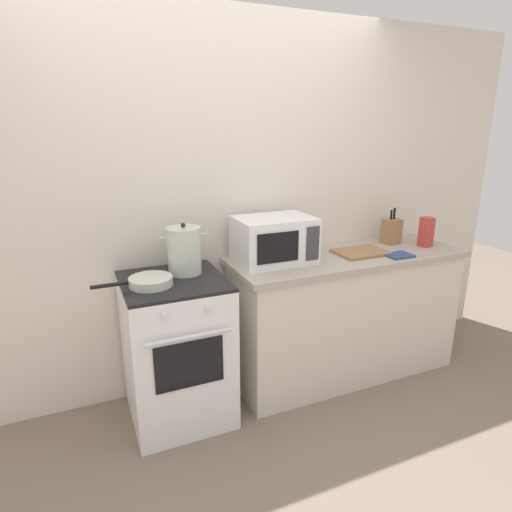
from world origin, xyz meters
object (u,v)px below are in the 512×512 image
(stove, at_px, (177,349))
(knife_block, at_px, (391,231))
(cutting_board, at_px, (361,252))
(pasta_box, at_px, (426,232))
(stock_pot, at_px, (184,250))
(frying_pan, at_px, (150,281))
(oven_mitt, at_px, (399,255))
(microwave, at_px, (274,240))

(stove, bearing_deg, knife_block, 4.69)
(cutting_board, distance_m, pasta_box, 0.57)
(cutting_board, bearing_deg, stock_pot, 175.93)
(frying_pan, distance_m, knife_block, 1.87)
(stove, bearing_deg, pasta_box, -0.87)
(stock_pot, relative_size, knife_block, 1.14)
(frying_pan, xyz_separation_m, pasta_box, (2.04, 0.02, 0.08))
(pasta_box, bearing_deg, knife_block, 136.70)
(stock_pot, xyz_separation_m, pasta_box, (1.80, -0.12, -0.03))
(stock_pot, bearing_deg, stove, -137.62)
(stove, xyz_separation_m, oven_mitt, (1.54, -0.16, 0.47))
(cutting_board, bearing_deg, stove, -179.95)
(microwave, height_order, pasta_box, microwave)
(stove, relative_size, cutting_board, 2.56)
(microwave, xyz_separation_m, pasta_box, (1.20, -0.11, -0.04))
(frying_pan, xyz_separation_m, knife_block, (1.86, 0.19, 0.07))
(pasta_box, bearing_deg, frying_pan, -179.49)
(microwave, distance_m, knife_block, 1.03)
(stove, distance_m, stock_pot, 0.62)
(microwave, distance_m, oven_mitt, 0.89)
(cutting_board, xyz_separation_m, oven_mitt, (0.20, -0.16, -0.00))
(stock_pot, relative_size, frying_pan, 0.70)
(stock_pot, bearing_deg, cutting_board, -4.07)
(stove, height_order, oven_mitt, oven_mitt)
(stove, xyz_separation_m, stock_pot, (0.10, 0.09, 0.60))
(stove, height_order, microwave, microwave)
(oven_mitt, bearing_deg, stock_pot, 170.24)
(frying_pan, relative_size, pasta_box, 2.03)
(frying_pan, bearing_deg, cutting_board, 1.86)
(pasta_box, distance_m, oven_mitt, 0.39)
(stove, bearing_deg, microwave, 6.48)
(frying_pan, height_order, microwave, microwave)
(knife_block, relative_size, oven_mitt, 1.53)
(stock_pot, relative_size, cutting_board, 0.87)
(stove, relative_size, knife_block, 3.34)
(microwave, bearing_deg, knife_block, 3.46)
(microwave, bearing_deg, oven_mitt, -15.72)
(frying_pan, distance_m, cutting_board, 1.49)
(stock_pot, xyz_separation_m, frying_pan, (-0.24, -0.14, -0.12))
(knife_block, bearing_deg, cutting_board, -159.68)
(stove, xyz_separation_m, microwave, (0.70, 0.08, 0.61))
(stock_pot, xyz_separation_m, oven_mitt, (1.44, -0.25, -0.14))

